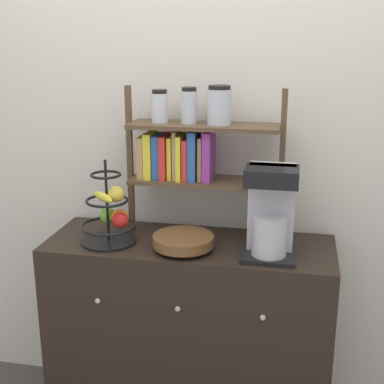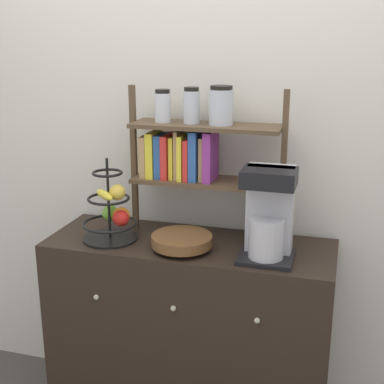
{
  "view_description": "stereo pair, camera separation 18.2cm",
  "coord_description": "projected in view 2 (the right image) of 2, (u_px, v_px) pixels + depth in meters",
  "views": [
    {
      "loc": [
        0.45,
        -1.91,
        1.79
      ],
      "look_at": [
        0.01,
        0.22,
        1.15
      ],
      "focal_mm": 50.0,
      "sensor_mm": 36.0,
      "label": 1
    },
    {
      "loc": [
        0.62,
        -1.86,
        1.79
      ],
      "look_at": [
        0.01,
        0.22,
        1.15
      ],
      "focal_mm": 50.0,
      "sensor_mm": 36.0,
      "label": 2
    }
  ],
  "objects": [
    {
      "name": "sideboard",
      "position": [
        189.0,
        335.0,
        2.47
      ],
      "size": [
        1.26,
        0.46,
        0.91
      ],
      "color": "black",
      "rests_on": "ground_plane"
    },
    {
      "name": "wall_back",
      "position": [
        206.0,
        144.0,
        2.47
      ],
      "size": [
        7.0,
        0.05,
        2.6
      ],
      "primitive_type": "cube",
      "color": "silver",
      "rests_on": "ground_plane"
    },
    {
      "name": "shelf_hutch",
      "position": [
        192.0,
        146.0,
        2.33
      ],
      "size": [
        0.7,
        0.2,
        0.67
      ],
      "color": "brown",
      "rests_on": "sideboard"
    },
    {
      "name": "wooden_bowl",
      "position": [
        182.0,
        241.0,
        2.25
      ],
      "size": [
        0.26,
        0.26,
        0.06
      ],
      "color": "brown",
      "rests_on": "sideboard"
    },
    {
      "name": "coffee_maker",
      "position": [
        269.0,
        214.0,
        2.13
      ],
      "size": [
        0.22,
        0.2,
        0.38
      ],
      "color": "black",
      "rests_on": "sideboard"
    },
    {
      "name": "fruit_stand",
      "position": [
        112.0,
        213.0,
        2.33
      ],
      "size": [
        0.24,
        0.24,
        0.37
      ],
      "color": "black",
      "rests_on": "sideboard"
    }
  ]
}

